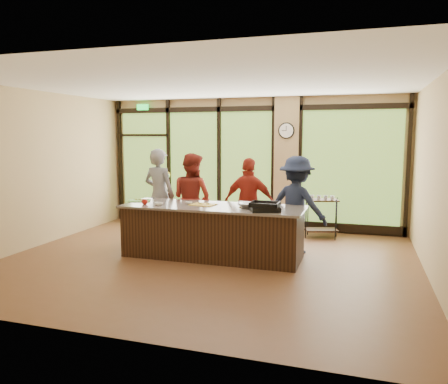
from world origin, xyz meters
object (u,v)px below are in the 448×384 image
Objects in this scene: island_base at (213,232)px; roasting_pan at (265,209)px; cook_left at (159,195)px; cook_right at (297,205)px; bar_cart at (322,212)px; flower_stand at (163,208)px.

roasting_pan is at bearing -15.55° from island_base.
cook_left reaches higher than island_base.
cook_left is 1.06× the size of cook_right.
cook_left is 4.08× the size of roasting_pan.
bar_cart is (0.71, 2.35, -0.42)m from roasting_pan.
island_base is 3.43× the size of bar_cart.
cook_left is at bearing 133.32° from roasting_pan.
cook_left is 1.77m from flower_stand.
cook_left is at bearing 150.18° from island_base.
cook_left reaches higher than cook_right.
roasting_pan is at bearing -65.44° from flower_stand.
cook_right is 3.84× the size of roasting_pan.
flower_stand is at bearing -5.87° from cook_right.
roasting_pan is 2.49m from bar_cart.
flower_stand is at bearing 131.52° from island_base.
flower_stand is (-3.47, 1.65, -0.49)m from cook_right.
cook_right is at bearing -172.38° from cook_left.
island_base is 1.64× the size of cook_left.
cook_right is at bearing -121.28° from bar_cart.
bar_cart is (3.13, 1.26, -0.40)m from cook_left.
cook_left is 2.38× the size of flower_stand.
island_base is at bearing -146.91° from bar_cart.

